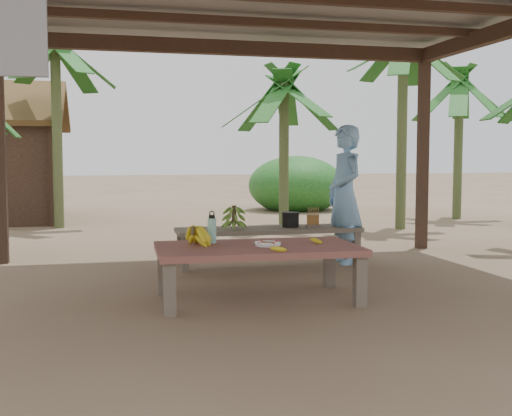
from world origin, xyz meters
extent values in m
plane|color=brown|center=(0.00, 0.00, 0.00)|extent=(80.00, 80.00, 0.00)
cube|color=black|center=(-2.80, 2.30, 1.35)|extent=(0.13, 0.13, 2.70)
cube|color=black|center=(2.80, 2.30, 1.35)|extent=(0.13, 0.13, 2.70)
cube|color=black|center=(0.00, 2.30, 2.70)|extent=(5.80, 0.14, 0.18)
cube|color=brown|center=(-1.09, -0.80, 0.22)|extent=(0.10, 0.10, 0.44)
cube|color=brown|center=(0.55, -0.84, 0.22)|extent=(0.10, 0.10, 0.44)
cube|color=brown|center=(-1.06, 0.04, 0.22)|extent=(0.10, 0.10, 0.44)
cube|color=brown|center=(0.58, 0.00, 0.22)|extent=(0.10, 0.10, 0.44)
cube|color=#9C3022|center=(-0.26, -0.40, 0.47)|extent=(1.83, 1.05, 0.06)
cube|color=brown|center=(-0.71, 1.18, 0.20)|extent=(0.08, 0.08, 0.40)
cube|color=brown|center=(1.35, 1.17, 0.20)|extent=(0.08, 0.08, 0.40)
cube|color=brown|center=(-0.71, 1.64, 0.20)|extent=(0.08, 0.08, 0.40)
cube|color=brown|center=(1.35, 1.63, 0.20)|extent=(0.08, 0.08, 0.40)
cube|color=brown|center=(0.32, 1.41, 0.42)|extent=(2.20, 0.61, 0.05)
cylinder|color=white|center=(-0.17, -0.44, 0.51)|extent=(0.22, 0.22, 0.01)
cylinder|color=white|center=(-0.17, -0.44, 0.52)|extent=(0.24, 0.24, 0.02)
cube|color=brown|center=(-0.17, -0.44, 0.53)|extent=(0.14, 0.12, 0.02)
ellipsoid|color=yellow|center=(-0.17, -0.80, 0.52)|extent=(0.15, 0.08, 0.04)
ellipsoid|color=yellow|center=(0.31, -0.37, 0.52)|extent=(0.10, 0.17, 0.04)
cylinder|color=#3BBAA9|center=(-0.62, -0.12, 0.61)|extent=(0.08, 0.08, 0.23)
cylinder|color=black|center=(-0.62, -0.12, 0.74)|extent=(0.06, 0.06, 0.03)
torus|color=black|center=(-0.62, -0.12, 0.77)|extent=(0.05, 0.01, 0.05)
cylinder|color=black|center=(0.60, 1.42, 0.54)|extent=(0.20, 0.20, 0.17)
imported|color=#6D9ECE|center=(1.26, 1.33, 0.84)|extent=(0.46, 0.65, 1.68)
cylinder|color=#596638|center=(3.60, 4.58, 1.69)|extent=(0.18, 0.18, 3.39)
cylinder|color=#596638|center=(1.63, 5.34, 1.31)|extent=(0.18, 0.18, 2.63)
cylinder|color=#596638|center=(-2.38, 6.21, 1.69)|extent=(0.18, 0.18, 3.38)
cylinder|color=#596638|center=(5.62, 6.08, 1.44)|extent=(0.18, 0.18, 2.88)
camera|label=1|loc=(-1.60, -5.96, 1.30)|focal=45.00mm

